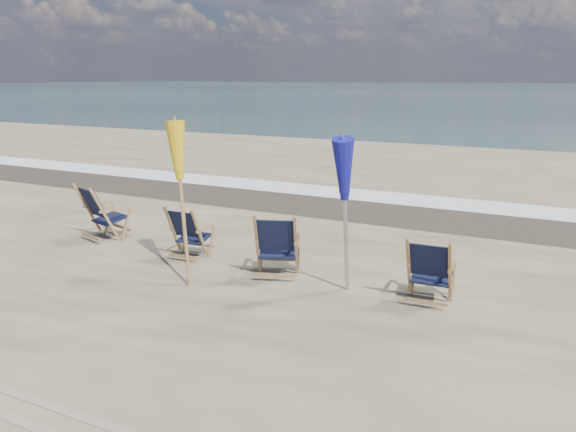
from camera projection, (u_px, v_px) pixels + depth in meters
name	position (u px, v px, depth m)	size (l,w,h in m)	color
ocean	(552.00, 90.00, 118.30)	(400.00, 400.00, 0.00)	#335155
surf_foam	(394.00, 198.00, 14.27)	(200.00, 1.40, 0.01)	silver
wet_sand_strip	(376.00, 210.00, 12.97)	(200.00, 2.60, 0.00)	#42362A
beach_chair_0	(104.00, 215.00, 10.26)	(0.70, 0.79, 1.10)	black
beach_chair_1	(199.00, 235.00, 9.28)	(0.60, 0.68, 0.94)	black
beach_chair_2	(296.00, 247.00, 8.43)	(0.68, 0.76, 1.06)	black
beach_chair_3	(450.00, 274.00, 7.38)	(0.62, 0.70, 0.97)	black
umbrella_yellow	(180.00, 159.00, 8.07)	(0.30, 0.30, 2.41)	olive
umbrella_blue	(347.00, 174.00, 7.55)	(0.30, 0.30, 2.28)	#A5A5AD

